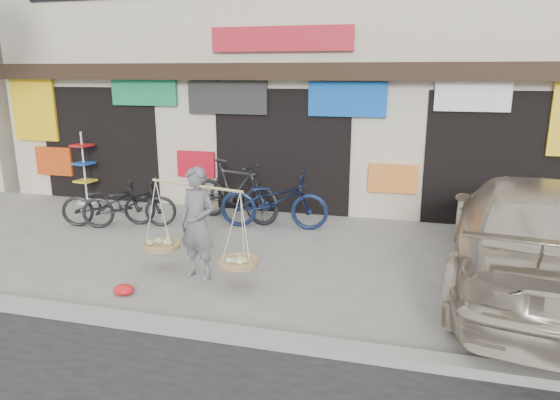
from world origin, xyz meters
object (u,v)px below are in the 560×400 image
(bike_2, at_px, (274,200))
(bike_0, at_px, (129,204))
(display_rack, at_px, (85,175))
(street_vendor, at_px, (198,228))
(bike_3, at_px, (108,202))
(bike_1, at_px, (235,191))
(suv, at_px, (537,234))

(bike_2, bearing_deg, bike_0, 97.55)
(bike_2, distance_m, display_rack, 4.93)
(street_vendor, bearing_deg, bike_3, 159.41)
(bike_3, bearing_deg, bike_1, -88.80)
(bike_0, distance_m, bike_2, 2.90)
(suv, relative_size, display_rack, 3.46)
(bike_0, xyz_separation_m, bike_2, (2.82, 0.68, 0.08))
(bike_2, relative_size, bike_3, 1.17)
(bike_2, bearing_deg, bike_1, 67.20)
(bike_0, bearing_deg, bike_3, 69.24)
(suv, bearing_deg, display_rack, -9.01)
(street_vendor, bearing_deg, display_rack, 156.47)
(street_vendor, bearing_deg, bike_1, 113.90)
(street_vendor, relative_size, suv, 0.34)
(bike_0, xyz_separation_m, suv, (7.19, -1.16, 0.33))
(bike_3, relative_size, display_rack, 1.09)
(bike_0, distance_m, bike_1, 2.13)
(suv, distance_m, display_rack, 9.60)
(bike_0, distance_m, bike_3, 0.47)
(street_vendor, xyz_separation_m, bike_1, (-0.48, 2.97, -0.15))
(street_vendor, distance_m, suv, 4.88)
(bike_3, height_order, display_rack, display_rack)
(street_vendor, height_order, bike_1, street_vendor)
(suv, height_order, display_rack, display_rack)
(bike_2, distance_m, suv, 4.74)
(bike_1, xyz_separation_m, display_rack, (-3.95, 0.52, 0.04))
(street_vendor, height_order, suv, street_vendor)
(bike_2, height_order, bike_3, bike_2)
(bike_3, bearing_deg, display_rack, 26.23)
(bike_3, xyz_separation_m, suv, (7.66, -1.16, 0.33))
(suv, xyz_separation_m, display_rack, (-9.24, 2.63, -0.13))
(bike_2, height_order, display_rack, display_rack)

